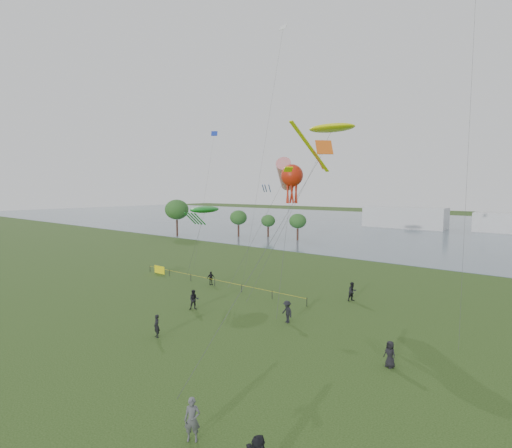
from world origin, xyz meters
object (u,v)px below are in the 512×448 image
Objects in this scene: kite_flyer at (192,420)px; kite_octopus at (292,176)px; kite_stingray at (331,129)px; fence at (179,274)px.

kite_octopus reaches higher than kite_flyer.
kite_flyer is 29.90m from kite_stingray.
kite_stingray is (17.72, 5.11, 16.55)m from fence.
kite_octopus is at bearing 12.58° from fence.
kite_flyer reaches higher than fence.
kite_stingray is 1.29× the size of kite_octopus.
kite_octopus is (-3.39, -1.91, -4.75)m from kite_stingray.
fence is 18.83m from kite_octopus.
kite_flyer is at bearing -58.26° from kite_stingray.
kite_stingray reaches higher than kite_flyer.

